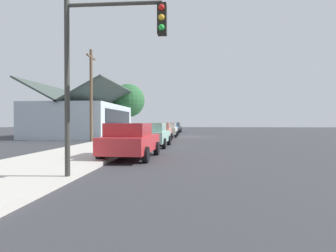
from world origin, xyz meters
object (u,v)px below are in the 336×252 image
Objects in this scene: car_ivory at (168,130)px; fire_hydrant_red at (161,130)px; traffic_light_main at (105,53)px; utility_pole_wooden at (91,94)px; car_navy at (175,127)px; car_skyblue at (171,128)px; car_coral at (161,132)px; shade_tree at (128,101)px; car_seafoam at (153,135)px; car_charcoal at (174,127)px; car_cherry at (131,140)px.

fire_hydrant_red is (7.95, 1.57, -0.32)m from car_ivory.
car_ivory is at bearing 0.22° from traffic_light_main.
car_ivory is at bearing -32.53° from utility_pole_wooden.
fire_hydrant_red is at bearing 173.83° from car_navy.
fire_hydrant_red is at bearing 38.72° from car_skyblue.
utility_pole_wooden is (-2.43, 5.42, 3.11)m from car_coral.
car_coral is 17.04m from traffic_light_main.
traffic_light_main is (-30.33, -6.22, -1.14)m from shade_tree.
car_charcoal is (24.33, -0.08, -0.00)m from car_seafoam.
car_cherry is at bearing 177.98° from car_skyblue.
car_navy is at bearing -1.28° from car_skyblue.
car_seafoam is 30.23m from car_navy.
car_cherry is 30.20m from car_charcoal.
car_cherry and car_charcoal have the same top height.
utility_pole_wooden is (-14.88, 5.52, 3.11)m from car_skyblue.
car_charcoal is 0.87× the size of traffic_light_main.
fire_hydrant_red is (31.08, 1.66, -2.99)m from traffic_light_main.
car_seafoam is at bearing -175.80° from fire_hydrant_red.
car_cherry reaches higher than fire_hydrant_red.
car_navy is at bearing 1.98° from car_seafoam.
shade_tree reaches higher than car_ivory.
car_cherry is at bearing 4.20° from traffic_light_main.
car_navy is 41.11m from traffic_light_main.
car_charcoal is at bearing -176.85° from car_navy.
car_charcoal is 21.68m from utility_pole_wooden.
car_coral is 1.06× the size of car_skyblue.
shade_tree is 9.79× the size of fire_hydrant_red.
car_ivory is 0.60× the size of utility_pole_wooden.
car_seafoam is at bearing 0.91° from traffic_light_main.
car_navy is 0.64× the size of shade_tree.
car_navy is 0.59× the size of utility_pole_wooden.
car_coral is at bearing -156.13° from shade_tree.
car_coral and car_ivory have the same top height.
shade_tree is at bearing 78.66° from car_skyblue.
car_ivory is (12.34, -0.08, -0.00)m from car_seafoam.
car_seafoam is (5.87, -0.19, 0.00)m from car_cherry.
fire_hydrant_red is (14.26, 1.42, -0.32)m from car_coral.
car_skyblue is (24.36, -0.23, -0.00)m from car_cherry.
fire_hydrant_red is (0.75, -4.56, -4.13)m from shade_tree.
car_skyblue is 0.96× the size of car_charcoal.
shade_tree is (1.06, 6.08, 3.82)m from car_skyblue.
utility_pole_wooden is at bearing 167.66° from car_charcoal.
car_ivory is 10.82m from utility_pole_wooden.
car_charcoal is at bearing -1.96° from car_coral.
fire_hydrant_red is at bearing -80.70° from shade_tree.
car_ivory and car_skyblue have the same top height.
utility_pole_wooden reaches higher than shade_tree.
car_coral is 6.71m from utility_pole_wooden.
shade_tree is at bearing 15.60° from car_cherry.
car_coral is 6.54× the size of fire_hydrant_red.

